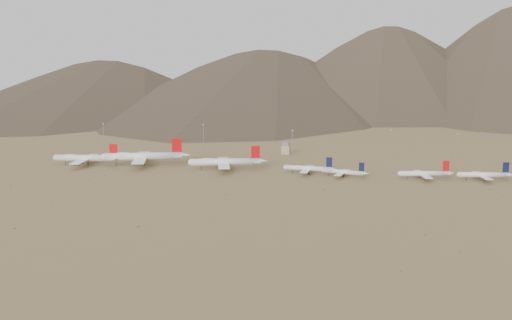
% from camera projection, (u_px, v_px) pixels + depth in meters
% --- Properties ---
extents(ground, '(3000.00, 3000.00, 0.00)m').
position_uv_depth(ground, '(220.00, 177.00, 448.62)').
color(ground, '#95794D').
rests_on(ground, ground).
extents(mountain_ridge, '(4400.00, 1000.00, 300.00)m').
position_uv_depth(mountain_ridge, '(339.00, 31.00, 1281.60)').
color(mountain_ridge, brown).
rests_on(mountain_ridge, ground).
extents(widebody_west, '(64.14, 50.00, 19.17)m').
position_uv_depth(widebody_west, '(86.00, 158.00, 496.86)').
color(widebody_west, white).
rests_on(widebody_west, ground).
extents(widebody_centre, '(74.78, 59.70, 23.23)m').
position_uv_depth(widebody_centre, '(143.00, 156.00, 497.33)').
color(widebody_centre, white).
rests_on(widebody_centre, ground).
extents(widebody_east, '(64.86, 51.58, 19.98)m').
position_uv_depth(widebody_east, '(225.00, 162.00, 477.53)').
color(widebody_east, white).
rests_on(widebody_east, ground).
extents(narrowbody_a, '(44.55, 31.87, 14.69)m').
position_uv_depth(narrowbody_a, '(309.00, 168.00, 459.98)').
color(narrowbody_a, white).
rests_on(narrowbody_a, ground).
extents(narrowbody_b, '(38.41, 28.07, 12.78)m').
position_uv_depth(narrowbody_b, '(344.00, 172.00, 448.95)').
color(narrowbody_b, white).
rests_on(narrowbody_b, ground).
extents(narrowbody_c, '(43.38, 32.03, 14.63)m').
position_uv_depth(narrowbody_c, '(425.00, 174.00, 440.22)').
color(narrowbody_c, white).
rests_on(narrowbody_c, ground).
extents(narrowbody_d, '(43.24, 31.71, 14.45)m').
position_uv_depth(narrowbody_d, '(485.00, 175.00, 435.97)').
color(narrowbody_d, white).
rests_on(narrowbody_d, ground).
extents(control_tower, '(8.00, 8.00, 12.00)m').
position_uv_depth(control_tower, '(286.00, 149.00, 555.27)').
color(control_tower, tan).
rests_on(control_tower, ground).
extents(mast_far_west, '(2.00, 0.60, 25.70)m').
position_uv_depth(mast_far_west, '(104.00, 134.00, 590.93)').
color(mast_far_west, gray).
rests_on(mast_far_west, ground).
extents(mast_west, '(2.00, 0.60, 25.70)m').
position_uv_depth(mast_west, '(204.00, 135.00, 583.43)').
color(mast_west, gray).
rests_on(mast_west, ground).
extents(mast_centre, '(2.00, 0.60, 25.70)m').
position_uv_depth(mast_centre, '(292.00, 142.00, 536.53)').
color(mast_centre, gray).
rests_on(mast_centre, ground).
extents(mast_east, '(2.00, 0.60, 25.70)m').
position_uv_depth(mast_east, '(390.00, 141.00, 541.56)').
color(mast_east, gray).
rests_on(mast_east, ground).
extents(mast_far_east, '(2.00, 0.60, 25.70)m').
position_uv_depth(mast_far_east, '(457.00, 146.00, 516.80)').
color(mast_far_east, gray).
rests_on(mast_far_east, ground).
extents(desert_scrub, '(418.36, 182.11, 0.94)m').
position_uv_depth(desert_scrub, '(169.00, 204.00, 365.89)').
color(desert_scrub, olive).
rests_on(desert_scrub, ground).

